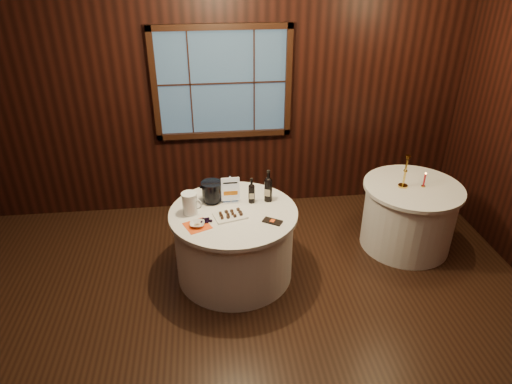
{
  "coord_description": "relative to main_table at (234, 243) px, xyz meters",
  "views": [
    {
      "loc": [
        -0.23,
        -2.85,
        3.12
      ],
      "look_at": [
        0.21,
        0.9,
        1.03
      ],
      "focal_mm": 32.0,
      "sensor_mm": 36.0,
      "label": 1
    }
  ],
  "objects": [
    {
      "name": "red_candle",
      "position": [
        2.09,
        0.27,
        0.45
      ],
      "size": [
        0.05,
        0.05,
        0.17
      ],
      "color": "gold",
      "rests_on": "side_table"
    },
    {
      "name": "grape_bunch",
      "position": [
        -0.27,
        -0.16,
        0.4
      ],
      "size": [
        0.18,
        0.07,
        0.04
      ],
      "rotation": [
        0.0,
        0.0,
        -0.05
      ],
      "color": "black",
      "rests_on": "main_table"
    },
    {
      "name": "cracker_bowl",
      "position": [
        -0.36,
        -0.22,
        0.4
      ],
      "size": [
        0.15,
        0.15,
        0.03
      ],
      "primitive_type": "imported",
      "rotation": [
        0.0,
        0.0,
        -0.09
      ],
      "color": "white",
      "rests_on": "orange_napkin"
    },
    {
      "name": "ground",
      "position": [
        0.0,
        -1.0,
        -0.39
      ],
      "size": [
        6.0,
        6.0,
        0.0
      ],
      "primitive_type": "plane",
      "color": "black",
      "rests_on": "ground"
    },
    {
      "name": "chocolate_box",
      "position": [
        0.36,
        -0.24,
        0.39
      ],
      "size": [
        0.2,
        0.17,
        0.02
      ],
      "primitive_type": "cube",
      "rotation": [
        0.0,
        0.0,
        -0.56
      ],
      "color": "black",
      "rests_on": "main_table"
    },
    {
      "name": "glass_pitcher",
      "position": [
        -0.42,
        0.02,
        0.5
      ],
      "size": [
        0.2,
        0.16,
        0.22
      ],
      "rotation": [
        0.0,
        0.0,
        -0.39
      ],
      "color": "white",
      "rests_on": "main_table"
    },
    {
      "name": "orange_napkin",
      "position": [
        -0.36,
        -0.22,
        0.38
      ],
      "size": [
        0.29,
        0.29,
        0.0
      ],
      "primitive_type": "cube",
      "rotation": [
        0.0,
        0.0,
        0.41
      ],
      "color": "#F74E14",
      "rests_on": "main_table"
    },
    {
      "name": "chocolate_plate",
      "position": [
        -0.04,
        -0.09,
        0.4
      ],
      "size": [
        0.35,
        0.28,
        0.04
      ],
      "rotation": [
        0.0,
        0.0,
        0.25
      ],
      "color": "white",
      "rests_on": "main_table"
    },
    {
      "name": "sign_stand",
      "position": [
        -0.01,
        0.18,
        0.48
      ],
      "size": [
        0.18,
        0.09,
        0.3
      ],
      "rotation": [
        0.0,
        0.0,
        0.03
      ],
      "color": "silver",
      "rests_on": "main_table"
    },
    {
      "name": "main_table",
      "position": [
        0.0,
        0.0,
        0.0
      ],
      "size": [
        1.28,
        1.28,
        0.77
      ],
      "color": "white",
      "rests_on": "ground"
    },
    {
      "name": "side_table",
      "position": [
        2.0,
        0.3,
        0.0
      ],
      "size": [
        1.08,
        1.08,
        0.77
      ],
      "color": "white",
      "rests_on": "ground"
    },
    {
      "name": "back_wall",
      "position": [
        0.0,
        1.48,
        1.16
      ],
      "size": [
        6.0,
        0.1,
        3.0
      ],
      "color": "black",
      "rests_on": "ground"
    },
    {
      "name": "port_bottle_right",
      "position": [
        0.37,
        0.17,
        0.53
      ],
      "size": [
        0.08,
        0.1,
        0.34
      ],
      "rotation": [
        0.0,
        0.0,
        -0.41
      ],
      "color": "black",
      "rests_on": "main_table"
    },
    {
      "name": "brass_candlestick",
      "position": [
        1.87,
        0.3,
        0.52
      ],
      "size": [
        0.1,
        0.1,
        0.37
      ],
      "color": "gold",
      "rests_on": "side_table"
    },
    {
      "name": "port_bottle_left",
      "position": [
        0.2,
        0.16,
        0.5
      ],
      "size": [
        0.07,
        0.07,
        0.28
      ],
      "rotation": [
        0.0,
        0.0,
        -0.07
      ],
      "color": "black",
      "rests_on": "main_table"
    },
    {
      "name": "ice_bucket",
      "position": [
        -0.2,
        0.22,
        0.5
      ],
      "size": [
        0.22,
        0.22,
        0.22
      ],
      "color": "black",
      "rests_on": "main_table"
    }
  ]
}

